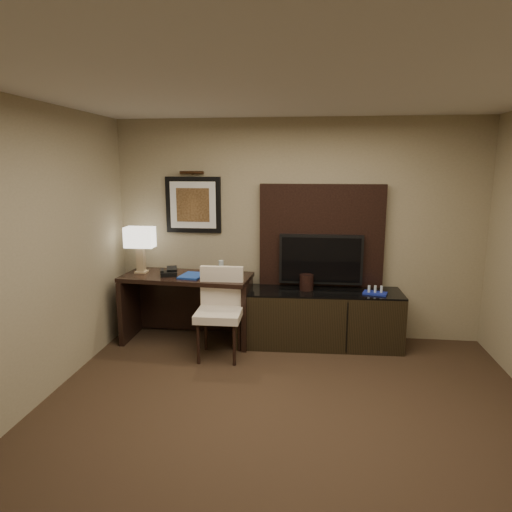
% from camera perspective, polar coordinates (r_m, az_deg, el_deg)
% --- Properties ---
extents(floor, '(4.50, 5.00, 0.01)m').
position_cam_1_polar(floor, '(3.79, 3.37, -23.20)').
color(floor, '#2F2015').
rests_on(floor, ground).
extents(ceiling, '(4.50, 5.00, 0.01)m').
position_cam_1_polar(ceiling, '(3.17, 3.97, 21.47)').
color(ceiling, silver).
rests_on(ceiling, wall_back).
extents(wall_back, '(4.50, 0.01, 2.70)m').
position_cam_1_polar(wall_back, '(5.68, 5.13, 3.25)').
color(wall_back, gray).
rests_on(wall_back, floor).
extents(desk, '(1.59, 0.78, 0.83)m').
position_cam_1_polar(desk, '(5.71, -8.54, -6.43)').
color(desk, black).
rests_on(desk, floor).
extents(credenza, '(1.98, 0.61, 0.67)m').
position_cam_1_polar(credenza, '(5.57, 7.73, -7.70)').
color(credenza, black).
rests_on(credenza, floor).
extents(tv_wall_panel, '(1.50, 0.12, 1.30)m').
position_cam_1_polar(tv_wall_panel, '(5.63, 8.15, 2.29)').
color(tv_wall_panel, black).
rests_on(tv_wall_panel, wall_back).
extents(tv, '(1.00, 0.08, 0.60)m').
position_cam_1_polar(tv, '(5.57, 8.10, -0.41)').
color(tv, black).
rests_on(tv, tv_wall_panel).
extents(artwork, '(0.70, 0.04, 0.70)m').
position_cam_1_polar(artwork, '(5.81, -7.83, 6.35)').
color(artwork, black).
rests_on(artwork, wall_back).
extents(picture_light, '(0.04, 0.04, 0.30)m').
position_cam_1_polar(picture_light, '(5.75, -8.04, 10.29)').
color(picture_light, '#3D2413').
rests_on(picture_light, wall_back).
extents(desk_chair, '(0.51, 0.58, 1.03)m').
position_cam_1_polar(desk_chair, '(5.13, -4.65, -7.17)').
color(desk_chair, beige).
rests_on(desk_chair, floor).
extents(table_lamp, '(0.36, 0.25, 0.54)m').
position_cam_1_polar(table_lamp, '(5.79, -14.24, 0.60)').
color(table_lamp, tan).
rests_on(table_lamp, desk).
extents(desk_phone, '(0.24, 0.23, 0.10)m').
position_cam_1_polar(desk_phone, '(5.60, -10.86, -1.94)').
color(desk_phone, black).
rests_on(desk_phone, desk).
extents(blue_folder, '(0.30, 0.37, 0.02)m').
position_cam_1_polar(blue_folder, '(5.52, -7.98, -2.45)').
color(blue_folder, '#173995').
rests_on(blue_folder, desk).
extents(book, '(0.15, 0.05, 0.21)m').
position_cam_1_polar(book, '(5.49, -7.64, -1.51)').
color(book, tan).
rests_on(book, desk).
extents(water_bottle, '(0.07, 0.07, 0.18)m').
position_cam_1_polar(water_bottle, '(5.55, -4.37, -1.46)').
color(water_bottle, silver).
rests_on(water_bottle, desk).
extents(ice_bucket, '(0.19, 0.19, 0.19)m').
position_cam_1_polar(ice_bucket, '(5.48, 6.32, -3.27)').
color(ice_bucket, black).
rests_on(ice_bucket, credenza).
extents(minibar_tray, '(0.30, 0.23, 0.10)m').
position_cam_1_polar(minibar_tray, '(5.46, 14.68, -4.13)').
color(minibar_tray, navy).
rests_on(minibar_tray, credenza).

